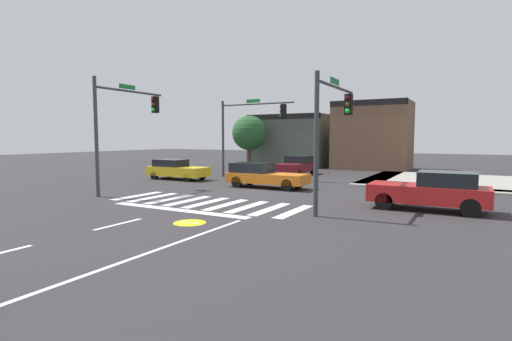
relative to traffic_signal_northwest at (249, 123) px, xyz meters
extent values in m
plane|color=#302D30|center=(3.73, -5.68, -4.02)|extent=(120.00, 120.00, 0.00)
cube|color=silver|center=(-0.59, -10.18, -4.01)|extent=(0.47, 3.15, 0.01)
cube|color=silver|center=(0.49, -10.18, -4.01)|extent=(0.47, 3.15, 0.01)
cube|color=silver|center=(1.57, -10.18, -4.01)|extent=(0.47, 3.15, 0.01)
cube|color=silver|center=(2.65, -10.18, -4.01)|extent=(0.47, 3.15, 0.01)
cube|color=silver|center=(3.73, -10.18, -4.01)|extent=(0.47, 3.15, 0.01)
cube|color=silver|center=(4.81, -10.18, -4.01)|extent=(0.47, 3.15, 0.01)
cube|color=silver|center=(5.88, -10.18, -4.01)|extent=(0.47, 3.15, 0.01)
cube|color=silver|center=(6.96, -10.18, -4.01)|extent=(0.47, 3.15, 0.01)
cube|color=silver|center=(8.04, -10.18, -4.01)|extent=(0.47, 3.15, 0.01)
cube|color=white|center=(3.73, -12.18, -4.01)|extent=(6.80, 0.50, 0.01)
cube|color=white|center=(3.73, -15.18, -4.01)|extent=(0.16, 2.00, 0.01)
cylinder|color=yellow|center=(5.70, -13.83, -4.01)|extent=(1.14, 1.14, 0.01)
cylinder|color=white|center=(5.45, -13.83, -4.01)|extent=(0.18, 0.18, 0.00)
cylinder|color=white|center=(5.96, -13.83, -4.01)|extent=(0.18, 0.18, 0.00)
cube|color=white|center=(5.70, -13.83, -4.01)|extent=(0.51, 0.05, 0.00)
cube|color=#9E998E|center=(12.73, -0.48, -3.94)|extent=(10.00, 1.60, 0.15)
cube|color=#9E998E|center=(8.53, 4.32, -3.94)|extent=(1.60, 10.00, 0.15)
cube|color=#9E998E|center=(12.73, 4.32, -3.94)|extent=(10.00, 10.00, 0.15)
cube|color=#4C564C|center=(-2.36, 13.78, -1.38)|extent=(7.83, 6.91, 5.27)
cube|color=black|center=(-2.36, 10.52, 1.01)|extent=(7.83, 0.50, 0.50)
cube|color=brown|center=(5.94, 12.86, -0.88)|extent=(6.66, 5.08, 6.27)
cube|color=black|center=(5.94, 10.52, 2.00)|extent=(6.66, 0.50, 0.50)
cylinder|color=#383A3D|center=(-2.23, 0.00, -1.18)|extent=(0.18, 0.18, 5.67)
cylinder|color=#383A3D|center=(0.66, 0.00, 1.31)|extent=(5.78, 0.12, 0.12)
cube|color=black|center=(2.77, 0.00, 0.74)|extent=(0.32, 0.32, 0.95)
sphere|color=#470A0A|center=(2.60, 0.00, 1.03)|extent=(0.22, 0.22, 0.22)
sphere|color=#4C330C|center=(2.60, 0.00, 0.74)|extent=(0.22, 0.22, 0.22)
sphere|color=#1ED833|center=(2.60, 0.00, 0.44)|extent=(0.22, 0.22, 0.22)
cube|color=#197233|center=(0.37, 0.00, 1.53)|extent=(1.10, 0.03, 0.24)
cylinder|color=#383A3D|center=(-2.10, -11.34, -1.04)|extent=(0.18, 0.18, 5.94)
cylinder|color=#383A3D|center=(-2.10, -9.04, 1.42)|extent=(0.12, 4.59, 0.12)
cube|color=black|center=(-2.10, -7.20, 0.84)|extent=(0.32, 0.32, 0.95)
sphere|color=#470A0A|center=(-2.10, -7.37, 1.14)|extent=(0.22, 0.22, 0.22)
sphere|color=#4C330C|center=(-2.10, -7.37, 0.84)|extent=(0.22, 0.22, 0.22)
sphere|color=#1ED833|center=(-2.10, -7.37, 0.55)|extent=(0.22, 0.22, 0.22)
cube|color=#197233|center=(-2.10, -9.27, 1.64)|extent=(0.03, 1.10, 0.24)
cylinder|color=#383A3D|center=(9.12, -10.67, -1.33)|extent=(0.18, 0.18, 5.36)
cylinder|color=#383A3D|center=(9.12, -8.37, 1.01)|extent=(0.12, 4.60, 0.12)
cube|color=black|center=(9.12, -6.52, 0.44)|extent=(0.32, 0.32, 0.95)
sphere|color=#470A0A|center=(9.12, -6.69, 0.73)|extent=(0.22, 0.22, 0.22)
sphere|color=#4C330C|center=(9.12, -6.69, 0.44)|extent=(0.22, 0.22, 0.22)
sphere|color=#1ED833|center=(9.12, -6.69, 0.14)|extent=(0.22, 0.22, 0.22)
cube|color=#197233|center=(9.12, -8.60, 1.23)|extent=(0.03, 1.10, 0.24)
cube|color=orange|center=(3.73, -4.21, -3.43)|extent=(4.79, 1.74, 0.57)
cube|color=black|center=(2.67, -4.21, -2.85)|extent=(2.32, 1.53, 0.58)
cylinder|color=black|center=(5.36, -3.46, -3.68)|extent=(0.68, 0.22, 0.68)
cylinder|color=black|center=(5.36, -4.97, -3.68)|extent=(0.68, 0.22, 0.68)
cylinder|color=black|center=(2.11, -3.46, -3.68)|extent=(0.68, 0.22, 0.68)
cylinder|color=black|center=(2.11, -4.97, -3.68)|extent=(0.68, 0.22, 0.68)
cube|color=maroon|center=(1.96, 4.02, -3.41)|extent=(1.92, 4.31, 0.67)
cube|color=black|center=(1.96, 4.78, -2.81)|extent=(1.69, 2.24, 0.54)
cylinder|color=black|center=(2.82, 2.55, -3.71)|extent=(0.22, 0.60, 0.60)
cylinder|color=black|center=(1.11, 2.55, -3.71)|extent=(0.22, 0.60, 0.60)
cylinder|color=black|center=(2.82, 5.48, -3.71)|extent=(0.22, 0.60, 0.60)
cylinder|color=black|center=(1.11, 5.48, -3.71)|extent=(0.22, 0.60, 0.60)
cube|color=red|center=(12.64, -7.26, -3.35)|extent=(4.54, 1.79, 0.70)
cube|color=black|center=(13.35, -7.26, -2.71)|extent=(2.12, 1.58, 0.58)
cylinder|color=black|center=(11.09, -8.05, -3.66)|extent=(0.71, 0.22, 0.71)
cylinder|color=black|center=(11.09, -6.48, -3.66)|extent=(0.71, 0.22, 0.71)
cylinder|color=black|center=(14.18, -8.05, -3.66)|extent=(0.71, 0.22, 0.71)
cylinder|color=black|center=(14.18, -6.48, -3.66)|extent=(0.71, 0.22, 0.71)
cube|color=gold|center=(-3.89, -3.21, -3.43)|extent=(4.41, 1.78, 0.63)
cube|color=black|center=(-4.57, -3.21, -2.86)|extent=(2.11, 1.57, 0.50)
cylinder|color=black|center=(-2.39, -2.42, -3.72)|extent=(0.60, 0.22, 0.60)
cylinder|color=black|center=(-2.39, -3.99, -3.72)|extent=(0.60, 0.22, 0.60)
cylinder|color=black|center=(-5.39, -2.42, -3.72)|extent=(0.60, 0.22, 0.60)
cylinder|color=black|center=(-5.39, -3.99, -3.72)|extent=(0.60, 0.22, 0.60)
cylinder|color=#4C3823|center=(-4.77, 8.32, -2.62)|extent=(0.36, 0.36, 2.80)
sphere|color=#235628|center=(-4.77, 8.32, -0.62)|extent=(3.36, 3.36, 3.36)
camera|label=1|loc=(14.16, -24.23, -1.08)|focal=27.19mm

